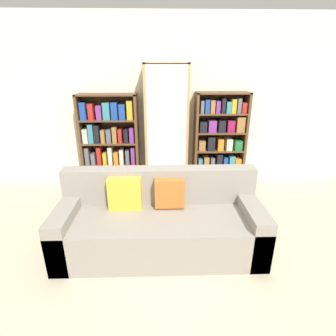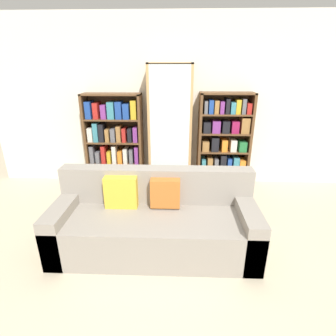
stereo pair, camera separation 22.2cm
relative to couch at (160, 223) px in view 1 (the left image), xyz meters
The scene contains 7 objects.
ground_plane 0.56m from the couch, 65.11° to the right, with size 16.00×16.00×0.00m, color beige.
wall_back 2.17m from the couch, 84.07° to the left, with size 6.15×0.06×2.70m.
couch is the anchor object (origin of this frame).
bookshelf_left 1.92m from the couch, 115.41° to the left, with size 0.93×0.32×1.53m.
display_cabinet 1.81m from the couch, 86.01° to the left, with size 0.68×0.36×1.98m.
bookshelf_right 2.01m from the couch, 59.49° to the left, with size 0.84×0.32×1.56m.
wine_bottle 1.28m from the couch, 67.47° to the left, with size 0.08×0.08×0.36m.
Camera 1 is at (-0.18, -2.05, 1.93)m, focal length 28.00 mm.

